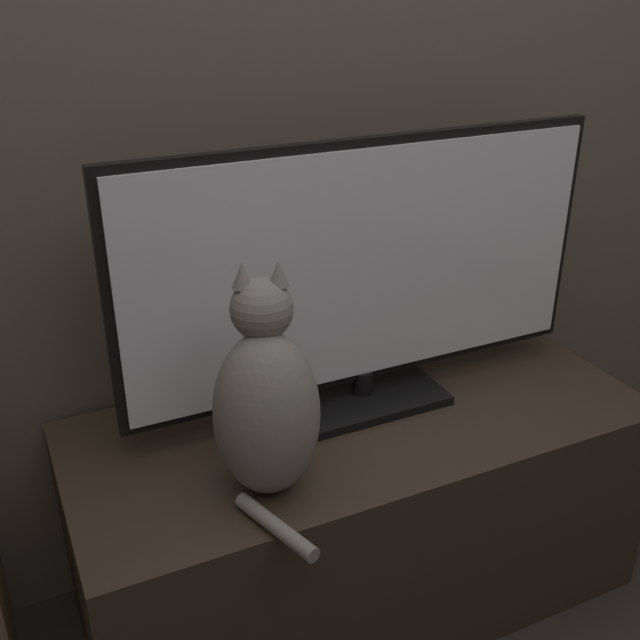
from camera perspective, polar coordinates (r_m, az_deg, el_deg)
The scene contains 4 objects.
wall_back at distance 1.66m, azimuth -1.74°, elevation 22.51°, with size 4.80×0.05×2.60m.
tv_stand at distance 1.78m, azimuth 2.92°, elevation -14.19°, with size 1.25×0.54×0.50m.
tv at distance 1.56m, azimuth 3.44°, elevation 3.34°, with size 1.07×0.21×0.59m.
cat at distance 1.34m, azimuth -4.13°, elevation -6.37°, with size 0.23×0.33×0.44m.
Camera 1 is at (-0.66, -0.29, 1.39)m, focal length 42.00 mm.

